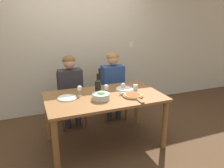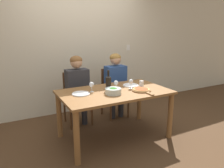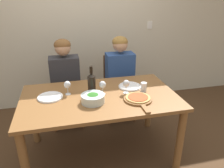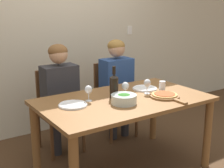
{
  "view_description": "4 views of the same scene",
  "coord_description": "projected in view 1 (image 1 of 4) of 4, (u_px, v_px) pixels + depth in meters",
  "views": [
    {
      "loc": [
        -0.95,
        -2.7,
        1.82
      ],
      "look_at": [
        0.15,
        0.09,
        0.88
      ],
      "focal_mm": 35.0,
      "sensor_mm": 36.0,
      "label": 1
    },
    {
      "loc": [
        -1.5,
        -2.75,
        1.67
      ],
      "look_at": [
        -0.04,
        0.01,
        0.87
      ],
      "focal_mm": 35.0,
      "sensor_mm": 36.0,
      "label": 2
    },
    {
      "loc": [
        -0.35,
        -2.03,
        1.77
      ],
      "look_at": [
        0.14,
        0.04,
        0.86
      ],
      "focal_mm": 35.0,
      "sensor_mm": 36.0,
      "label": 3
    },
    {
      "loc": [
        -1.67,
        -2.31,
        1.65
      ],
      "look_at": [
        -0.1,
        0.05,
        0.9
      ],
      "focal_mm": 50.0,
      "sensor_mm": 36.0,
      "label": 4
    }
  ],
  "objects": [
    {
      "name": "ground_plane",
      "position": [
        105.0,
        143.0,
        3.28
      ],
      "size": [
        40.0,
        40.0,
        0.0
      ],
      "primitive_type": "plane",
      "color": "#4C331E"
    },
    {
      "name": "back_wall",
      "position": [
        79.0,
        42.0,
        4.13
      ],
      "size": [
        10.0,
        0.06,
        2.7
      ],
      "color": "beige",
      "rests_on": "ground"
    },
    {
      "name": "dining_table",
      "position": [
        104.0,
        103.0,
        3.08
      ],
      "size": [
        1.62,
        0.95,
        0.76
      ],
      "color": "brown",
      "rests_on": "ground"
    },
    {
      "name": "chair_left",
      "position": [
        70.0,
        97.0,
        3.75
      ],
      "size": [
        0.42,
        0.42,
        0.91
      ],
      "color": "brown",
      "rests_on": "ground"
    },
    {
      "name": "chair_right",
      "position": [
        111.0,
        91.0,
        4.02
      ],
      "size": [
        0.42,
        0.42,
        0.91
      ],
      "color": "brown",
      "rests_on": "ground"
    },
    {
      "name": "person_woman",
      "position": [
        71.0,
        85.0,
        3.58
      ],
      "size": [
        0.47,
        0.51,
        1.22
      ],
      "color": "#28282D",
      "rests_on": "ground"
    },
    {
      "name": "person_man",
      "position": [
        113.0,
        80.0,
        3.84
      ],
      "size": [
        0.47,
        0.51,
        1.22
      ],
      "color": "#28282D",
      "rests_on": "ground"
    },
    {
      "name": "wine_bottle",
      "position": [
        98.0,
        86.0,
        3.04
      ],
      "size": [
        0.08,
        0.08,
        0.31
      ],
      "color": "black",
      "rests_on": "dining_table"
    },
    {
      "name": "broccoli_bowl",
      "position": [
        101.0,
        96.0,
        2.89
      ],
      "size": [
        0.23,
        0.23,
        0.09
      ],
      "color": "silver",
      "rests_on": "dining_table"
    },
    {
      "name": "dinner_plate_left",
      "position": [
        67.0,
        98.0,
        2.94
      ],
      "size": [
        0.26,
        0.26,
        0.02
      ],
      "color": "white",
      "rests_on": "dining_table"
    },
    {
      "name": "dinner_plate_right",
      "position": [
        125.0,
        89.0,
        3.31
      ],
      "size": [
        0.26,
        0.26,
        0.02
      ],
      "color": "white",
      "rests_on": "dining_table"
    },
    {
      "name": "pizza_on_board",
      "position": [
        133.0,
        96.0,
        3.01
      ],
      "size": [
        0.29,
        0.43,
        0.04
      ],
      "color": "brown",
      "rests_on": "dining_table"
    },
    {
      "name": "wine_glass_left",
      "position": [
        80.0,
        89.0,
        3.01
      ],
      "size": [
        0.07,
        0.07,
        0.15
      ],
      "color": "silver",
      "rests_on": "dining_table"
    },
    {
      "name": "wine_glass_right",
      "position": [
        123.0,
        86.0,
        3.12
      ],
      "size": [
        0.07,
        0.07,
        0.15
      ],
      "color": "silver",
      "rests_on": "dining_table"
    },
    {
      "name": "wine_glass_centre",
      "position": [
        106.0,
        88.0,
        3.06
      ],
      "size": [
        0.07,
        0.07,
        0.15
      ],
      "color": "silver",
      "rests_on": "dining_table"
    },
    {
      "name": "water_tumbler",
      "position": [
        135.0,
        88.0,
        3.2
      ],
      "size": [
        0.07,
        0.07,
        0.1
      ],
      "color": "silver",
      "rests_on": "dining_table"
    }
  ]
}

